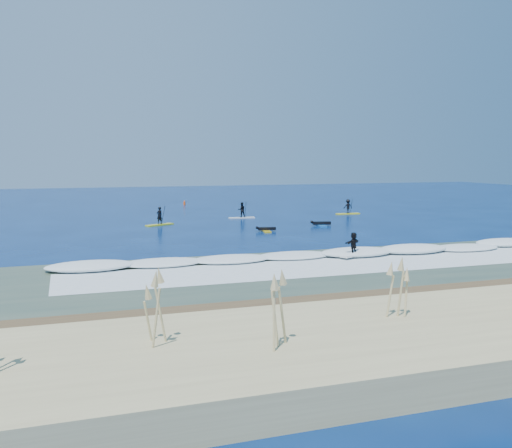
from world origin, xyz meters
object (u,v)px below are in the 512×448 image
object	(u,v)px
sup_paddler_left	(160,219)
sup_paddler_center	(242,211)
prone_paddler_near	(266,229)
prone_paddler_far	(321,224)
marker_buoy	(184,203)
sup_paddler_right	(348,207)
wave_surfer	(353,245)

from	to	relation	value
sup_paddler_left	sup_paddler_center	distance (m)	9.47
prone_paddler_near	prone_paddler_far	size ratio (longest dim) A/B	0.91
sup_paddler_center	marker_buoy	world-z (taller)	sup_paddler_center
sup_paddler_right	marker_buoy	world-z (taller)	sup_paddler_right
sup_paddler_center	sup_paddler_right	bearing A→B (deg)	4.68
prone_paddler_far	marker_buoy	world-z (taller)	marker_buoy
wave_surfer	sup_paddler_left	bearing A→B (deg)	86.00
sup_paddler_right	prone_paddler_near	size ratio (longest dim) A/B	1.21
wave_surfer	marker_buoy	bearing A→B (deg)	66.63
wave_surfer	sup_paddler_center	bearing A→B (deg)	63.08
prone_paddler_far	prone_paddler_near	bearing A→B (deg)	120.49
sup_paddler_center	sup_paddler_left	bearing A→B (deg)	-155.96
marker_buoy	sup_paddler_right	bearing A→B (deg)	-50.02
sup_paddler_center	sup_paddler_right	xyz separation A→B (m)	(12.16, 0.37, 0.03)
prone_paddler_near	marker_buoy	size ratio (longest dim) A/B	3.25
prone_paddler_far	sup_paddler_left	bearing A→B (deg)	80.83
prone_paddler_far	wave_surfer	xyz separation A→B (m)	(-5.28, -15.98, 0.66)
sup_paddler_center	prone_paddler_far	xyz separation A→B (m)	(4.88, -8.32, -0.53)
prone_paddler_near	wave_surfer	world-z (taller)	wave_surfer
marker_buoy	sup_paddler_center	bearing A→B (deg)	-82.54
prone_paddler_near	marker_buoy	distance (m)	28.15
sup_paddler_left	prone_paddler_near	size ratio (longest dim) A/B	1.26
prone_paddler_near	wave_surfer	distance (m)	13.83
sup_paddler_right	prone_paddler_near	bearing A→B (deg)	-139.82
sup_paddler_center	marker_buoy	size ratio (longest dim) A/B	3.97
sup_paddler_left	prone_paddler_far	bearing A→B (deg)	-47.94
sup_paddler_center	wave_surfer	xyz separation A→B (m)	(-0.39, -24.30, 0.13)
wave_surfer	marker_buoy	distance (m)	41.96
sup_paddler_right	marker_buoy	bearing A→B (deg)	130.89
prone_paddler_far	marker_buoy	distance (m)	26.92
sup_paddler_right	prone_paddler_far	xyz separation A→B (m)	(-7.28, -8.69, -0.56)
prone_paddler_near	sup_paddler_right	bearing A→B (deg)	-42.44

